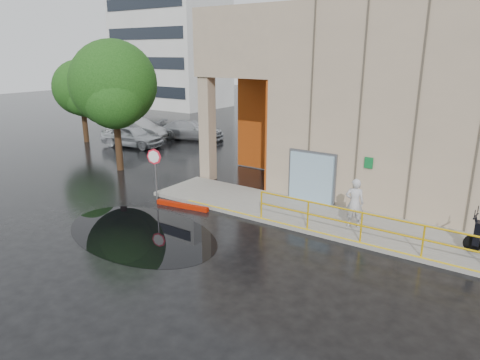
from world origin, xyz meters
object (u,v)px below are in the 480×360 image
at_px(red_curb, 182,206).
at_px(car_b, 138,129).
at_px(car_c, 191,130).
at_px(tree_near, 114,87).
at_px(car_a, 132,136).
at_px(person, 354,203).
at_px(stop_sign, 154,162).
at_px(tree_far, 82,90).

xyz_separation_m(red_curb, car_b, (-12.20, 8.93, 0.66)).
relative_size(car_c, tree_near, 0.71).
height_order(car_a, car_c, car_a).
height_order(person, car_a, person).
distance_m(stop_sign, car_a, 11.39).
xyz_separation_m(tree_near, tree_far, (-7.89, 3.77, -0.77)).
bearing_deg(tree_far, tree_near, -25.56).
height_order(stop_sign, car_b, stop_sign).
distance_m(car_c, tree_far, 7.87).
relative_size(tree_near, tree_far, 1.20).
xyz_separation_m(red_curb, tree_far, (-14.45, 6.19, 3.52)).
bearing_deg(car_c, red_curb, -162.58).
bearing_deg(stop_sign, car_a, 151.73).
relative_size(red_curb, car_c, 0.50).
xyz_separation_m(car_b, car_c, (3.16, 2.17, -0.06)).
bearing_deg(car_a, red_curb, -133.00).
relative_size(person, tree_far, 0.31).
xyz_separation_m(stop_sign, tree_far, (-12.86, 6.06, 1.95)).
height_order(car_c, tree_near, tree_near).
xyz_separation_m(stop_sign, car_a, (-9.06, 6.84, -0.92)).
bearing_deg(car_c, tree_near, 174.20).
distance_m(car_a, car_c, 4.43).
relative_size(red_curb, car_a, 0.55).
distance_m(person, tree_far, 21.65).
relative_size(car_b, tree_near, 0.68).
height_order(stop_sign, tree_near, tree_near).
bearing_deg(red_curb, car_b, 143.81).
bearing_deg(person, stop_sign, -8.99).
relative_size(stop_sign, tree_near, 0.33).
bearing_deg(car_b, person, -119.92).
distance_m(stop_sign, car_c, 13.30).
distance_m(person, car_c, 18.24).
xyz_separation_m(car_a, car_b, (-1.56, 1.96, 0.02)).
bearing_deg(car_a, tree_near, -147.91).
relative_size(car_b, tree_far, 0.81).
relative_size(stop_sign, car_c, 0.47).
bearing_deg(car_a, person, -116.89).
xyz_separation_m(person, car_a, (-17.22, 5.30, -0.30)).
bearing_deg(stop_sign, car_c, 132.99).
bearing_deg(car_c, tree_far, 110.53).
bearing_deg(stop_sign, person, 19.52).
distance_m(person, car_a, 18.02).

